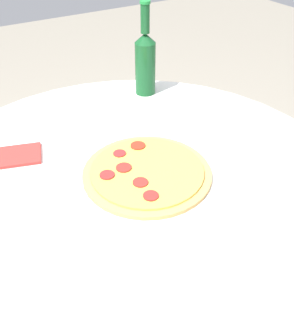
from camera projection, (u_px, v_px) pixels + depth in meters
table at (134, 232)px, 1.02m from camera, size 1.09×1.09×0.77m
pizza at (147, 172)px, 0.90m from camera, size 0.31×0.31×0.02m
beer_bottle at (145, 61)px, 1.18m from camera, size 0.07×0.07×0.29m
napkin at (10, 157)px, 0.95m from camera, size 0.17×0.13×0.01m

